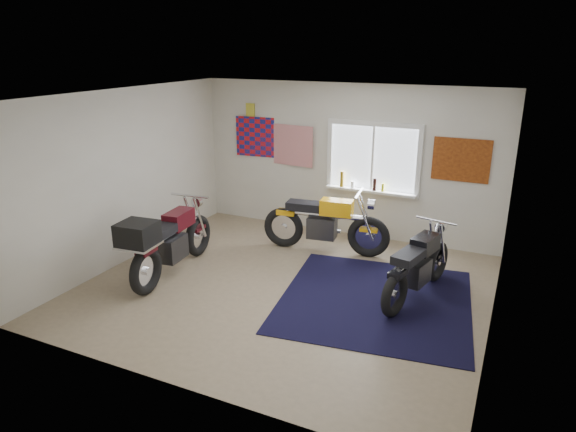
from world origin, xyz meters
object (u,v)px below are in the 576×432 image
at_px(yellow_triumph, 325,224).
at_px(black_chrome_bike, 418,267).
at_px(maroon_tourer, 167,241).
at_px(navy_rug, 375,300).

relative_size(yellow_triumph, black_chrome_bike, 1.13).
bearing_deg(yellow_triumph, maroon_tourer, -139.10).
bearing_deg(navy_rug, maroon_tourer, -169.08).
height_order(navy_rug, black_chrome_bike, black_chrome_bike).
distance_m(navy_rug, yellow_triumph, 1.91).
bearing_deg(yellow_triumph, navy_rug, -53.59).
distance_m(yellow_triumph, maroon_tourer, 2.60).
bearing_deg(navy_rug, black_chrome_bike, 36.69).
bearing_deg(black_chrome_bike, yellow_triumph, 73.63).
bearing_deg(black_chrome_bike, maroon_tourer, 118.32).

